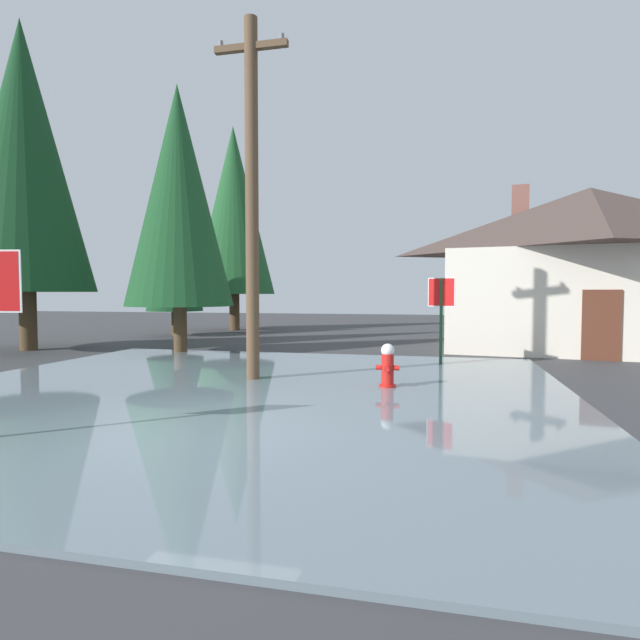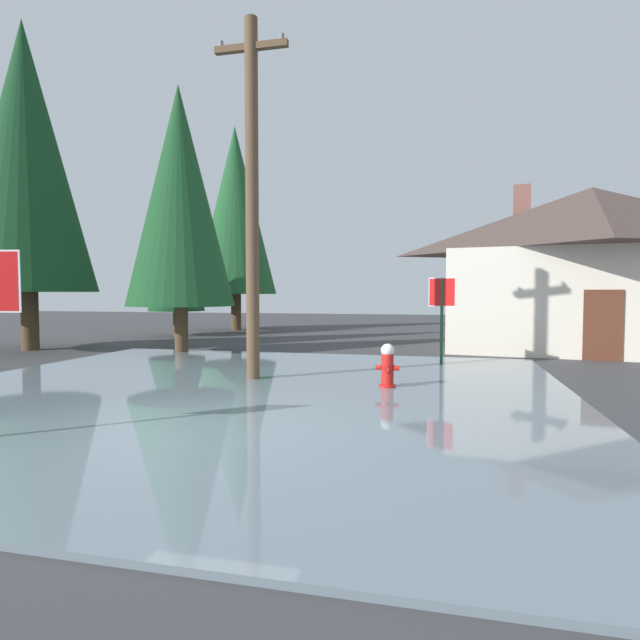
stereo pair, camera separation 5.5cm
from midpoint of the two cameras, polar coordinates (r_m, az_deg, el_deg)
The scene contains 11 objects.
ground_plane at distance 7.37m, azimuth -14.52°, elevation -12.50°, with size 80.00×80.00×0.10m, color #38383A.
flood_puddle at distance 10.09m, azimuth -9.28°, elevation -7.74°, with size 12.38×12.15×0.07m, color slate.
lane_stop_bar at distance 6.77m, azimuth -23.71°, elevation -13.59°, with size 4.46×0.30×0.01m, color silver.
fire_hydrant at distance 10.28m, azimuth 7.29°, elevation -5.17°, with size 0.46×0.39×0.92m.
utility_pole at distance 11.35m, azimuth -7.64°, elevation 13.51°, with size 1.60×0.28×7.62m.
stop_sign_far at distance 13.71m, azimuth 13.07°, elevation 1.81°, with size 0.68×0.33×2.30m.
house at distance 19.63m, azimuth 27.31°, elevation 5.30°, with size 10.13×7.90×5.84m.
pine_tree_tall_left at distance 23.89m, azimuth -15.81°, elevation 7.03°, with size 2.47×2.47×6.18m.
pine_tree_mid_left at distance 27.21m, azimuth -9.54°, elevation 11.75°, with size 4.13×4.13×10.31m.
pine_tree_short_left at distance 17.08m, azimuth -15.39°, elevation 12.98°, with size 3.33×3.33×8.33m.
pine_tree_far_center at distance 20.26m, azimuth -29.89°, elevation 15.28°, with size 4.32×4.32×10.80m.
Camera 1 is at (3.29, -6.28, 1.91)m, focal length 29.12 mm.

